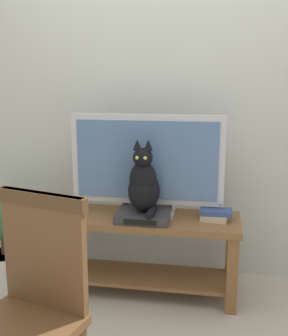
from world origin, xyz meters
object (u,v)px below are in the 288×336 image
wooden_chair (29,299)px  potted_plant (2,229)px  cat (144,184)px  tv_stand (145,241)px  media_box (144,215)px  book_stack (215,214)px  tv (147,163)px

wooden_chair → potted_plant: bearing=123.3°
cat → tv_stand: bearing=90.3°
tv_stand → media_box: media_box is taller
book_stack → media_box: bearing=-171.0°
tv_stand → potted_plant: bearing=-175.8°
book_stack → cat: bearing=-169.3°
tv → wooden_chair: bearing=-103.4°
media_box → book_stack: (0.47, 0.07, 0.00)m
media_box → potted_plant: 1.02m
tv → wooden_chair: size_ratio=1.03×
wooden_chair → potted_plant: (-0.72, 1.09, -0.14)m
media_box → wooden_chair: 1.15m
tv → tv_stand: bearing=-90.0°
cat → wooden_chair: 1.16m
potted_plant → cat: bearing=0.5°
tv_stand → tv: bearing=90.0°
tv_stand → media_box: 0.21m
cat → potted_plant: 1.08m
tv_stand → cat: 0.43m
cat → potted_plant: (-1.01, -0.01, -0.37)m
tv → media_box: (-0.00, -0.12, -0.33)m
wooden_chair → book_stack: size_ratio=4.85×
tv_stand → book_stack: size_ratio=6.11×
potted_plant → tv: bearing=7.9°
book_stack → potted_plant: (-1.48, -0.10, -0.16)m
potted_plant → book_stack: bearing=3.7°
tv → wooden_chair: 1.31m
book_stack → tv_stand: bearing=-177.2°
tv → wooden_chair: tv is taller
cat → media_box: bearing=94.2°
wooden_chair → book_stack: 1.41m
cat → wooden_chair: cat is taller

